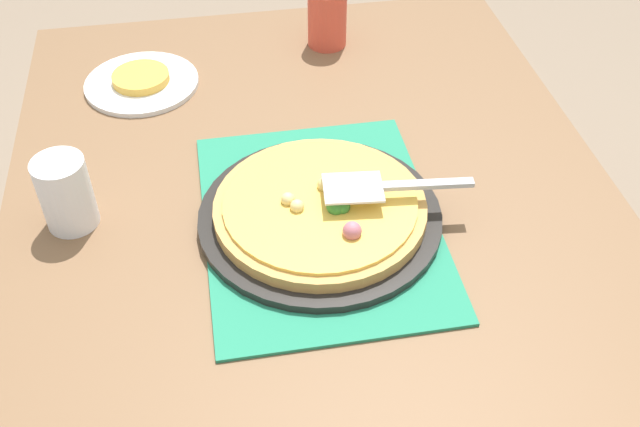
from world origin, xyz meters
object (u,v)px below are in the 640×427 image
at_px(pizza_pan, 320,217).
at_px(pizza_server, 384,186).
at_px(plate_far_right, 142,83).
at_px(cup_near, 327,18).
at_px(cup_far, 66,193).
at_px(pizza, 320,208).
at_px(served_slice_right, 141,78).

relative_size(pizza_pan, pizza_server, 1.63).
relative_size(plate_far_right, cup_near, 1.83).
distance_m(plate_far_right, cup_far, 0.39).
height_order(pizza, pizza_server, pizza_server).
height_order(pizza, cup_near, cup_near).
bearing_deg(pizza, cup_near, -11.32).
relative_size(plate_far_right, served_slice_right, 2.00).
distance_m(cup_near, pizza_server, 0.55).
bearing_deg(pizza_pan, cup_near, -11.38).
distance_m(pizza_pan, pizza, 0.02).
bearing_deg(cup_far, served_slice_right, -15.66).
distance_m(pizza_pan, pizza_server, 0.11).
bearing_deg(cup_far, pizza, -100.33).
relative_size(pizza, served_slice_right, 3.00).
height_order(pizza, plate_far_right, pizza).
relative_size(pizza_pan, pizza, 1.15).
relative_size(plate_far_right, cup_far, 1.83).
xyz_separation_m(pizza_pan, cup_near, (0.54, -0.11, 0.05)).
bearing_deg(pizza_pan, cup_far, 79.78).
distance_m(pizza, served_slice_right, 0.52).
bearing_deg(cup_far, pizza_pan, -100.22).
height_order(served_slice_right, pizza_server, pizza_server).
distance_m(pizza, cup_far, 0.39).
bearing_deg(cup_near, plate_far_right, 103.72).
bearing_deg(cup_near, pizza_server, 178.89).
xyz_separation_m(pizza, plate_far_right, (0.44, 0.28, -0.03)).
bearing_deg(plate_far_right, cup_far, 164.34).
bearing_deg(plate_far_right, pizza, -148.01).
relative_size(plate_far_right, pizza_server, 0.94).
relative_size(pizza_pan, served_slice_right, 3.45).
bearing_deg(served_slice_right, cup_far, 164.34).
bearing_deg(pizza_pan, served_slice_right, 32.00).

